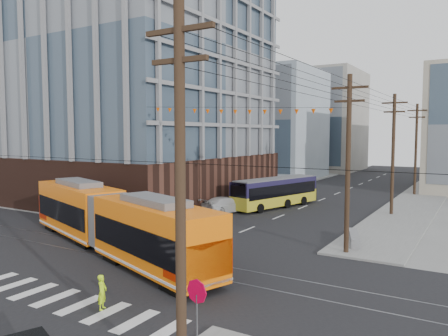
# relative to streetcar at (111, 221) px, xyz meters

# --- Properties ---
(ground) EXTENTS (160.00, 160.00, 0.00)m
(ground) POSITION_rel_streetcar_xyz_m (4.44, -4.06, -1.96)
(ground) COLOR slate
(office_building) EXTENTS (30.00, 25.00, 28.60)m
(office_building) POSITION_rel_streetcar_xyz_m (-17.56, 18.94, 12.34)
(office_building) COLOR #381E16
(office_building) RESTS_ON ground
(bg_bldg_nw_near) EXTENTS (18.00, 16.00, 18.00)m
(bg_bldg_nw_near) POSITION_rel_streetcar_xyz_m (-12.56, 47.94, 7.04)
(bg_bldg_nw_near) COLOR #8C99A5
(bg_bldg_nw_near) RESTS_ON ground
(bg_bldg_nw_far) EXTENTS (16.00, 18.00, 20.00)m
(bg_bldg_nw_far) POSITION_rel_streetcar_xyz_m (-9.56, 67.94, 8.04)
(bg_bldg_nw_far) COLOR gray
(bg_bldg_nw_far) RESTS_ON ground
(utility_pole_near) EXTENTS (0.30, 0.30, 11.00)m
(utility_pole_near) POSITION_rel_streetcar_xyz_m (12.94, -10.06, 3.54)
(utility_pole_near) COLOR black
(utility_pole_near) RESTS_ON ground
(utility_pole_far) EXTENTS (0.30, 0.30, 11.00)m
(utility_pole_far) POSITION_rel_streetcar_xyz_m (12.94, 51.94, 3.54)
(utility_pole_far) COLOR black
(utility_pole_far) RESTS_ON ground
(streetcar) EXTENTS (20.12, 9.57, 3.92)m
(streetcar) POSITION_rel_streetcar_xyz_m (0.00, 0.00, 0.00)
(streetcar) COLOR orange
(streetcar) RESTS_ON ground
(city_bus) EXTENTS (5.17, 11.05, 3.07)m
(city_bus) POSITION_rel_streetcar_xyz_m (2.03, 20.59, -0.43)
(city_bus) COLOR #1A1535
(city_bus) RESTS_ON ground
(parked_car_silver) EXTENTS (2.15, 4.29, 1.35)m
(parked_car_silver) POSITION_rel_streetcar_xyz_m (-0.87, 9.54, -1.29)
(parked_car_silver) COLOR #B6B8C4
(parked_car_silver) RESTS_ON ground
(parked_car_white) EXTENTS (3.49, 5.60, 1.51)m
(parked_car_white) POSITION_rel_streetcar_xyz_m (-0.74, 15.37, -1.20)
(parked_car_white) COLOR silver
(parked_car_white) RESTS_ON ground
(parked_car_grey) EXTENTS (2.13, 4.27, 1.16)m
(parked_car_grey) POSITION_rel_streetcar_xyz_m (-0.57, 20.61, -1.38)
(parked_car_grey) COLOR #4D5054
(parked_car_grey) RESTS_ON ground
(pedestrian) EXTENTS (0.56, 0.65, 1.50)m
(pedestrian) POSITION_rel_streetcar_xyz_m (6.40, -6.87, -1.21)
(pedestrian) COLOR #C7FF16
(pedestrian) RESTS_ON ground
(stop_sign) EXTENTS (0.90, 0.90, 2.65)m
(stop_sign) POSITION_rel_streetcar_xyz_m (12.38, -8.50, -0.64)
(stop_sign) COLOR #C3002A
(stop_sign) RESTS_ON ground
(jersey_barrier) EXTENTS (1.91, 3.78, 0.74)m
(jersey_barrier) POSITION_rel_streetcar_xyz_m (12.74, 9.65, -1.59)
(jersey_barrier) COLOR slate
(jersey_barrier) RESTS_ON ground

